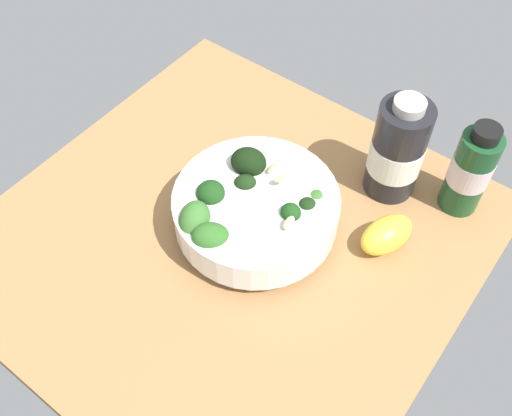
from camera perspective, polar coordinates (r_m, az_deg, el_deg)
The scene contains 5 objects.
ground_plane at distance 77.72cm, azimuth -2.31°, elevation -3.24°, with size 57.64×57.64×3.23cm, color #996D42.
bowl_of_broccoli at distance 73.77cm, azimuth -0.25°, elevation -0.04°, with size 20.90×20.60×9.37cm.
lemon_wedge at distance 75.49cm, azimuth 12.37°, elevation -2.51°, with size 7.45×4.42×4.22cm, color yellow.
bottle_tall at distance 79.03cm, azimuth 19.85°, elevation 3.41°, with size 5.21×5.21×13.85cm.
bottle_short at distance 78.14cm, azimuth 13.37°, elevation 5.39°, with size 6.97×6.97×15.30cm.
Camera 1 is at (32.75, 28.73, 62.74)cm, focal length 41.78 mm.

